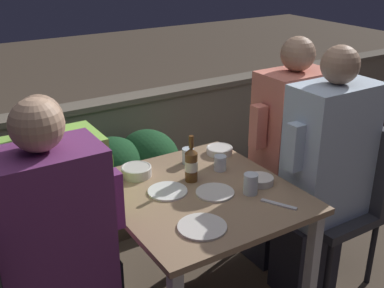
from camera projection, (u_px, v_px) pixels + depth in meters
The scene contains 22 objects.
parapet_wall at pixel (96, 152), 3.52m from camera, with size 9.00×0.18×0.77m.
dining_table at pixel (200, 208), 2.34m from camera, with size 0.85×0.92×0.72m.
planter_hedge at pixel (115, 179), 3.19m from camera, with size 0.91×0.47×0.65m.
person_purple_stripe at pixel (63, 263), 1.86m from camera, with size 0.50×0.26×1.35m.
chair_left_far at pixel (18, 262), 2.06m from camera, with size 0.42×0.41×0.93m.
person_green_blouse at pixel (62, 232), 2.13m from camera, with size 0.52×0.26×1.27m.
chair_right_near at pixel (345, 189), 2.67m from camera, with size 0.42×0.41×0.93m.
person_blue_shirt at pixel (323, 176), 2.52m from camera, with size 0.51×0.26×1.37m.
chair_right_far at pixel (308, 166), 2.95m from camera, with size 0.42×0.41×0.93m.
person_coral_top at pixel (286, 153), 2.80m from camera, with size 0.49×0.26×1.36m.
beer_bottle at pixel (191, 164), 2.37m from camera, with size 0.06×0.06×0.24m.
plate_0 at pixel (168, 191), 2.29m from camera, with size 0.19×0.19×0.01m.
plate_1 at pixel (202, 227), 2.01m from camera, with size 0.21×0.21×0.01m.
plate_2 at pixel (215, 192), 2.28m from camera, with size 0.18×0.18×0.01m.
bowl_0 at pixel (219, 150), 2.70m from camera, with size 0.15×0.15×0.04m.
bowl_1 at pixel (136, 171), 2.44m from camera, with size 0.15×0.15×0.05m.
bowl_2 at pixel (110, 179), 2.36m from camera, with size 0.11×0.11×0.04m.
bowl_3 at pixel (260, 180), 2.36m from camera, with size 0.13×0.13×0.04m.
glass_cup_0 at pixel (220, 163), 2.50m from camera, with size 0.07×0.07×0.08m.
glass_cup_1 at pixel (188, 156), 2.57m from camera, with size 0.06×0.06×0.08m.
glass_cup_2 at pixel (251, 184), 2.26m from camera, with size 0.07×0.07×0.10m.
fork_0 at pixel (279, 204), 2.18m from camera, with size 0.10×0.16×0.01m.
Camera 1 is at (-1.11, -1.70, 1.83)m, focal length 45.00 mm.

